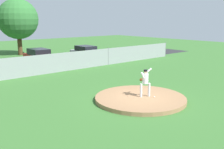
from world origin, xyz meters
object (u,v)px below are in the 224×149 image
at_px(parked_car_silver, 86,53).
at_px(traffic_cone_orange, 14,61).
at_px(baseball, 154,97).
at_px(parked_car_red, 39,57).
at_px(pitcher_youth, 145,80).

xyz_separation_m(parked_car_silver, traffic_cone_orange, (-7.16, 2.57, -0.49)).
bearing_deg(baseball, parked_car_red, 88.62).
relative_size(pitcher_youth, traffic_cone_orange, 2.91).
xyz_separation_m(baseball, parked_car_silver, (5.89, 14.84, 0.50)).
xyz_separation_m(pitcher_youth, parked_car_silver, (6.16, 14.38, -0.41)).
xyz_separation_m(parked_car_silver, parked_car_red, (-5.53, 0.15, 0.03)).
relative_size(baseball, parked_car_silver, 0.02).
height_order(pitcher_youth, parked_car_red, pitcher_youth).
distance_m(pitcher_youth, parked_car_red, 14.55).
xyz_separation_m(pitcher_youth, baseball, (0.27, -0.46, -0.91)).
xyz_separation_m(pitcher_youth, traffic_cone_orange, (-1.00, 16.95, -0.90)).
height_order(baseball, parked_car_red, parked_car_red).
height_order(baseball, traffic_cone_orange, traffic_cone_orange).
distance_m(pitcher_youth, traffic_cone_orange, 17.00).
bearing_deg(parked_car_silver, baseball, -111.64).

